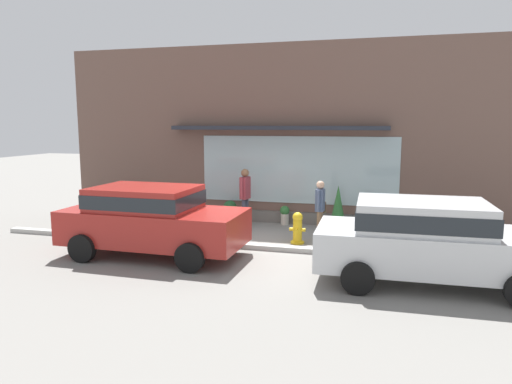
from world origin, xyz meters
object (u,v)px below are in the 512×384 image
object	(u,v)px
potted_plant_trailing_edge	(230,210)
parked_car_silver	(428,237)
pedestrian_passerby	(245,193)
potted_plant_low_front	(338,208)
potted_plant_near_hydrant	(411,218)
potted_plant_window_left	(285,214)
pedestrian_with_handbag	(320,206)
fire_hydrant	(297,228)
potted_plant_by_entrance	(148,207)
potted_plant_window_center	(173,208)
parked_car_red	(151,217)

from	to	relation	value
potted_plant_trailing_edge	parked_car_silver	bearing A→B (deg)	-38.43
pedestrian_passerby	potted_plant_trailing_edge	bearing A→B (deg)	-115.16
potted_plant_low_front	potted_plant_near_hydrant	xyz separation A→B (m)	(2.03, 0.25, -0.23)
potted_plant_low_front	potted_plant_window_left	bearing A→B (deg)	170.34
potted_plant_low_front	parked_car_silver	bearing A→B (deg)	-63.74
pedestrian_with_handbag	parked_car_silver	bearing A→B (deg)	-133.52
fire_hydrant	potted_plant_by_entrance	size ratio (longest dim) A/B	1.15
potted_plant_window_left	potted_plant_by_entrance	size ratio (longest dim) A/B	0.82
potted_plant_window_center	potted_plant_trailing_edge	bearing A→B (deg)	-1.38
pedestrian_with_handbag	potted_plant_near_hydrant	xyz separation A→B (m)	(2.39, 1.55, -0.51)
pedestrian_passerby	pedestrian_with_handbag	bearing A→B (deg)	80.77
pedestrian_passerby	parked_car_red	size ratio (longest dim) A/B	0.41
pedestrian_passerby	potted_plant_trailing_edge	xyz separation A→B (m)	(-0.63, 0.48, -0.63)
parked_car_red	parked_car_silver	bearing A→B (deg)	-2.44
fire_hydrant	parked_car_silver	world-z (taller)	parked_car_silver
potted_plant_by_entrance	potted_plant_low_front	bearing A→B (deg)	-0.69
pedestrian_with_handbag	parked_car_silver	size ratio (longest dim) A/B	0.36
fire_hydrant	potted_plant_trailing_edge	bearing A→B (deg)	141.74
parked_car_silver	potted_plant_window_left	bearing A→B (deg)	128.92
potted_plant_window_center	pedestrian_passerby	bearing A→B (deg)	-11.62
potted_plant_window_left	fire_hydrant	bearing A→B (deg)	-70.24
fire_hydrant	potted_plant_trailing_edge	size ratio (longest dim) A/B	1.17
pedestrian_with_handbag	potted_plant_trailing_edge	distance (m)	3.31
potted_plant_window_center	parked_car_red	bearing A→B (deg)	-71.86
fire_hydrant	potted_plant_low_front	distance (m)	2.04
pedestrian_passerby	potted_plant_low_front	size ratio (longest dim) A/B	1.34
fire_hydrant	potted_plant_near_hydrant	world-z (taller)	potted_plant_near_hydrant
parked_car_silver	parked_car_red	world-z (taller)	parked_car_red
parked_car_red	potted_plant_window_center	world-z (taller)	parked_car_red
potted_plant_near_hydrant	potted_plant_trailing_edge	xyz separation A→B (m)	(-5.35, -0.14, 0.00)
potted_plant_window_center	potted_plant_near_hydrant	distance (m)	7.29
pedestrian_with_handbag	potted_plant_window_left	xyz separation A→B (m)	(-1.26, 1.58, -0.59)
potted_plant_by_entrance	parked_car_silver	bearing A→B (deg)	-27.44
potted_plant_near_hydrant	potted_plant_by_entrance	size ratio (longest dim) A/B	1.19
pedestrian_with_handbag	fire_hydrant	bearing A→B (deg)	142.62
potted_plant_by_entrance	potted_plant_trailing_edge	bearing A→B (deg)	0.56
potted_plant_near_hydrant	potted_plant_trailing_edge	size ratio (longest dim) A/B	1.21
parked_car_silver	potted_plant_window_center	bearing A→B (deg)	148.78
potted_plant_near_hydrant	potted_plant_window_left	size ratio (longest dim) A/B	1.45
pedestrian_with_handbag	potted_plant_near_hydrant	size ratio (longest dim) A/B	1.87
potted_plant_near_hydrant	fire_hydrant	bearing A→B (deg)	-144.36
parked_car_silver	potted_plant_by_entrance	world-z (taller)	parked_car_silver
pedestrian_with_handbag	parked_car_silver	world-z (taller)	parked_car_silver
fire_hydrant	parked_car_silver	size ratio (longest dim) A/B	0.19
parked_car_silver	potted_plant_by_entrance	distance (m)	9.20
potted_plant_near_hydrant	potted_plant_by_entrance	xyz separation A→B (m)	(-8.13, -0.17, -0.02)
potted_plant_window_left	potted_plant_by_entrance	distance (m)	4.48
potted_plant_near_hydrant	potted_plant_by_entrance	distance (m)	8.13
parked_car_silver	potted_plant_window_left	world-z (taller)	parked_car_silver
pedestrian_with_handbag	potted_plant_window_center	size ratio (longest dim) A/B	2.34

